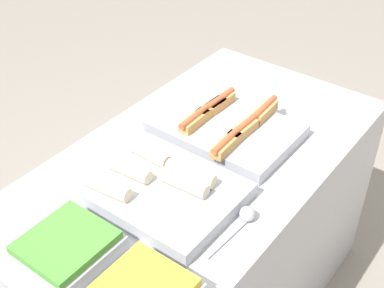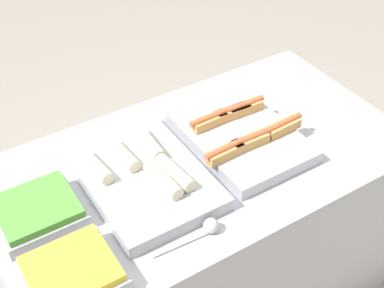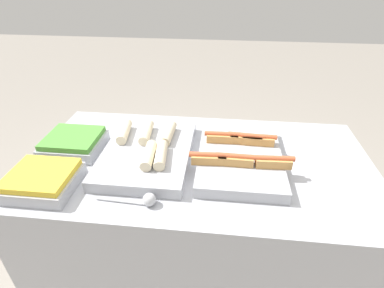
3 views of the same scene
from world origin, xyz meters
TOP-DOWN VIEW (x-y plane):
  - counter at (0.00, 0.00)m, footprint 1.49×0.81m
  - tray_hotdogs at (0.17, -0.00)m, footprint 0.42×0.50m
  - tray_wraps at (-0.23, 0.00)m, footprint 0.37×0.53m
  - tray_side_front at (-0.58, -0.25)m, footprint 0.25×0.23m
  - tray_side_back at (-0.58, 0.02)m, footprint 0.25×0.23m
  - serving_spoon_near at (-0.17, -0.30)m, footprint 0.22×0.05m

SIDE VIEW (x-z plane):
  - counter at x=0.00m, z-range 0.00..0.86m
  - serving_spoon_near at x=-0.17m, z-range 0.86..0.90m
  - tray_wraps at x=-0.23m, z-range 0.84..0.94m
  - tray_hotdogs at x=0.17m, z-range 0.84..0.94m
  - tray_side_front at x=-0.58m, z-range 0.86..0.93m
  - tray_side_back at x=-0.58m, z-range 0.86..0.93m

